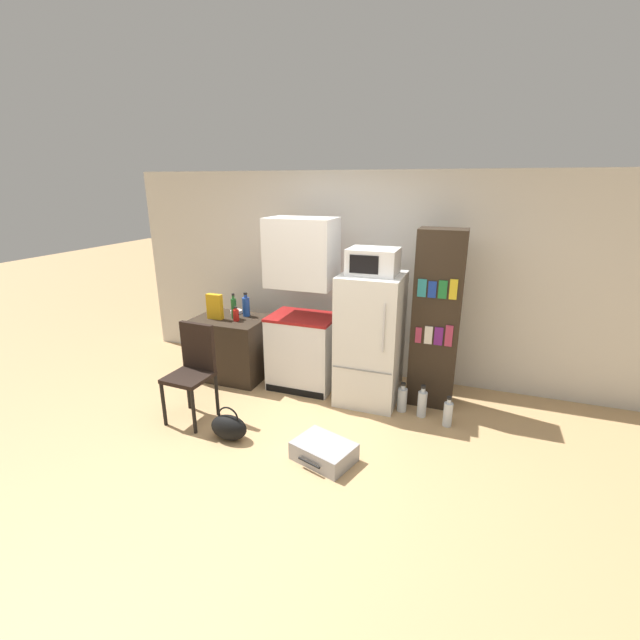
{
  "coord_description": "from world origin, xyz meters",
  "views": [
    {
      "loc": [
        1.31,
        -2.94,
        2.3
      ],
      "look_at": [
        -0.07,
        0.85,
        1.0
      ],
      "focal_mm": 24.0,
      "sensor_mm": 36.0,
      "label": 1
    }
  ],
  "objects_px": {
    "kitchen_hutch": "(303,311)",
    "water_bottle_back": "(402,399)",
    "bowl": "(236,312)",
    "water_bottle_middle": "(448,413)",
    "cereal_box": "(215,307)",
    "water_bottle_front": "(422,403)",
    "side_table": "(232,347)",
    "suitcase_large_flat": "(324,451)",
    "bottle_blue_soda": "(246,306)",
    "microwave": "(373,261)",
    "bottle_green_tall": "(234,308)",
    "bookshelf": "(436,320)",
    "refrigerator": "(370,339)",
    "handbag": "(229,427)",
    "chair": "(194,364)",
    "bottle_ketchup_red": "(236,315)"
  },
  "relations": [
    {
      "from": "suitcase_large_flat",
      "to": "water_bottle_front",
      "type": "distance_m",
      "value": 1.25
    },
    {
      "from": "bottle_ketchup_red",
      "to": "water_bottle_front",
      "type": "relative_size",
      "value": 0.5
    },
    {
      "from": "water_bottle_front",
      "to": "bowl",
      "type": "bearing_deg",
      "value": 170.5
    },
    {
      "from": "bottle_blue_soda",
      "to": "handbag",
      "type": "relative_size",
      "value": 0.81
    },
    {
      "from": "water_bottle_front",
      "to": "cereal_box",
      "type": "bearing_deg",
      "value": 177.36
    },
    {
      "from": "bowl",
      "to": "water_bottle_middle",
      "type": "height_order",
      "value": "bowl"
    },
    {
      "from": "side_table",
      "to": "water_bottle_middle",
      "type": "relative_size",
      "value": 2.65
    },
    {
      "from": "refrigerator",
      "to": "bottle_ketchup_red",
      "type": "height_order",
      "value": "refrigerator"
    },
    {
      "from": "kitchen_hutch",
      "to": "microwave",
      "type": "height_order",
      "value": "kitchen_hutch"
    },
    {
      "from": "bookshelf",
      "to": "bottle_green_tall",
      "type": "height_order",
      "value": "bookshelf"
    },
    {
      "from": "bottle_green_tall",
      "to": "bottle_blue_soda",
      "type": "relative_size",
      "value": 1.04
    },
    {
      "from": "bottle_green_tall",
      "to": "bottle_ketchup_red",
      "type": "distance_m",
      "value": 0.13
    },
    {
      "from": "water_bottle_middle",
      "to": "water_bottle_back",
      "type": "xyz_separation_m",
      "value": [
        -0.47,
        0.14,
        0.0
      ]
    },
    {
      "from": "kitchen_hutch",
      "to": "water_bottle_back",
      "type": "bearing_deg",
      "value": -9.7
    },
    {
      "from": "bottle_green_tall",
      "to": "handbag",
      "type": "distance_m",
      "value": 1.59
    },
    {
      "from": "refrigerator",
      "to": "microwave",
      "type": "relative_size",
      "value": 2.83
    },
    {
      "from": "bowl",
      "to": "side_table",
      "type": "bearing_deg",
      "value": -81.66
    },
    {
      "from": "bottle_green_tall",
      "to": "bowl",
      "type": "xyz_separation_m",
      "value": [
        -0.08,
        0.19,
        -0.11
      ]
    },
    {
      "from": "side_table",
      "to": "bottle_ketchup_red",
      "type": "relative_size",
      "value": 4.89
    },
    {
      "from": "bottle_green_tall",
      "to": "handbag",
      "type": "relative_size",
      "value": 0.85
    },
    {
      "from": "cereal_box",
      "to": "water_bottle_front",
      "type": "relative_size",
      "value": 0.87
    },
    {
      "from": "bottle_ketchup_red",
      "to": "bottle_green_tall",
      "type": "bearing_deg",
      "value": 131.89
    },
    {
      "from": "cereal_box",
      "to": "refrigerator",
      "type": "bearing_deg",
      "value": 2.33
    },
    {
      "from": "microwave",
      "to": "side_table",
      "type": "bearing_deg",
      "value": 179.74
    },
    {
      "from": "microwave",
      "to": "cereal_box",
      "type": "height_order",
      "value": "microwave"
    },
    {
      "from": "bowl",
      "to": "handbag",
      "type": "distance_m",
      "value": 1.73
    },
    {
      "from": "bottle_blue_soda",
      "to": "suitcase_large_flat",
      "type": "distance_m",
      "value": 2.17
    },
    {
      "from": "water_bottle_middle",
      "to": "refrigerator",
      "type": "bearing_deg",
      "value": 161.71
    },
    {
      "from": "microwave",
      "to": "suitcase_large_flat",
      "type": "distance_m",
      "value": 1.9
    },
    {
      "from": "kitchen_hutch",
      "to": "bottle_green_tall",
      "type": "distance_m",
      "value": 0.87
    },
    {
      "from": "cereal_box",
      "to": "handbag",
      "type": "height_order",
      "value": "cereal_box"
    },
    {
      "from": "bottle_blue_soda",
      "to": "cereal_box",
      "type": "bearing_deg",
      "value": -142.51
    },
    {
      "from": "kitchen_hutch",
      "to": "water_bottle_back",
      "type": "xyz_separation_m",
      "value": [
        1.2,
        -0.21,
        -0.78
      ]
    },
    {
      "from": "bottle_blue_soda",
      "to": "side_table",
      "type": "bearing_deg",
      "value": -136.1
    },
    {
      "from": "bookshelf",
      "to": "water_bottle_middle",
      "type": "bearing_deg",
      "value": -63.84
    },
    {
      "from": "bottle_blue_soda",
      "to": "water_bottle_back",
      "type": "bearing_deg",
      "value": -8.6
    },
    {
      "from": "handbag",
      "to": "microwave",
      "type": "bearing_deg",
      "value": 49.99
    },
    {
      "from": "bookshelf",
      "to": "bottle_ketchup_red",
      "type": "height_order",
      "value": "bookshelf"
    },
    {
      "from": "water_bottle_back",
      "to": "refrigerator",
      "type": "bearing_deg",
      "value": 159.26
    },
    {
      "from": "bowl",
      "to": "water_bottle_middle",
      "type": "bearing_deg",
      "value": -10.65
    },
    {
      "from": "kitchen_hutch",
      "to": "suitcase_large_flat",
      "type": "distance_m",
      "value": 1.68
    },
    {
      "from": "cereal_box",
      "to": "water_bottle_middle",
      "type": "relative_size",
      "value": 0.95
    },
    {
      "from": "side_table",
      "to": "chair",
      "type": "xyz_separation_m",
      "value": [
        0.17,
        -0.98,
        0.2
      ]
    },
    {
      "from": "refrigerator",
      "to": "microwave",
      "type": "bearing_deg",
      "value": -106.18
    },
    {
      "from": "handbag",
      "to": "cereal_box",
      "type": "bearing_deg",
      "value": 126.13
    },
    {
      "from": "bowl",
      "to": "cereal_box",
      "type": "distance_m",
      "value": 0.33
    },
    {
      "from": "kitchen_hutch",
      "to": "refrigerator",
      "type": "relative_size",
      "value": 1.38
    },
    {
      "from": "cereal_box",
      "to": "water_bottle_front",
      "type": "height_order",
      "value": "cereal_box"
    },
    {
      "from": "side_table",
      "to": "bookshelf",
      "type": "relative_size",
      "value": 0.45
    },
    {
      "from": "side_table",
      "to": "suitcase_large_flat",
      "type": "xyz_separation_m",
      "value": [
        1.64,
        -1.23,
        -0.29
      ]
    }
  ]
}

